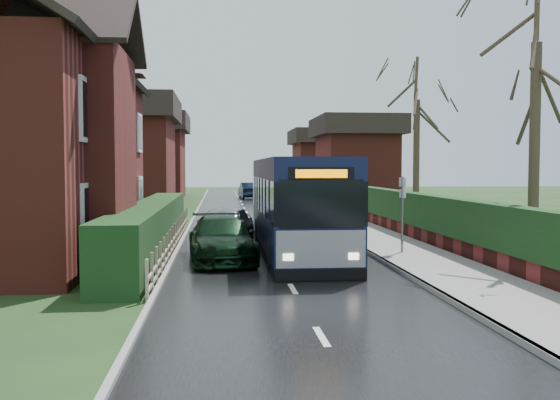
{
  "coord_description": "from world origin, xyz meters",
  "views": [
    {
      "loc": [
        -1.64,
        -15.93,
        2.8
      ],
      "look_at": [
        0.16,
        2.65,
        1.8
      ],
      "focal_mm": 40.0,
      "sensor_mm": 36.0,
      "label": 1
    }
  ],
  "objects": [
    {
      "name": "ground",
      "position": [
        0.0,
        0.0,
        0.0
      ],
      "size": [
        140.0,
        140.0,
        0.0
      ],
      "primitive_type": "plane",
      "color": "#2F4E21",
      "rests_on": "ground"
    },
    {
      "name": "road",
      "position": [
        0.0,
        10.0,
        0.01
      ],
      "size": [
        6.0,
        100.0,
        0.02
      ],
      "primitive_type": "cube",
      "color": "black",
      "rests_on": "ground"
    },
    {
      "name": "pavement",
      "position": [
        4.25,
        10.0,
        0.07
      ],
      "size": [
        2.5,
        100.0,
        0.14
      ],
      "primitive_type": "cube",
      "color": "slate",
      "rests_on": "ground"
    },
    {
      "name": "kerb_right",
      "position": [
        3.05,
        10.0,
        0.07
      ],
      "size": [
        0.12,
        100.0,
        0.14
      ],
      "primitive_type": "cube",
      "color": "gray",
      "rests_on": "ground"
    },
    {
      "name": "kerb_left",
      "position": [
        -3.05,
        10.0,
        0.05
      ],
      "size": [
        0.12,
        100.0,
        0.1
      ],
      "primitive_type": "cube",
      "color": "gray",
      "rests_on": "ground"
    },
    {
      "name": "front_hedge",
      "position": [
        -3.9,
        5.0,
        0.8
      ],
      "size": [
        1.2,
        16.0,
        1.6
      ],
      "primitive_type": "cube",
      "color": "#173213",
      "rests_on": "ground"
    },
    {
      "name": "picket_fence",
      "position": [
        -3.15,
        5.0,
        0.45
      ],
      "size": [
        0.1,
        16.0,
        0.9
      ],
      "primitive_type": null,
      "color": "#9C866A",
      "rests_on": "ground"
    },
    {
      "name": "right_wall_hedge",
      "position": [
        5.8,
        10.0,
        1.02
      ],
      "size": [
        0.6,
        50.0,
        1.8
      ],
      "color": "maroon",
      "rests_on": "ground"
    },
    {
      "name": "bus",
      "position": [
        0.8,
        3.75,
        1.51
      ],
      "size": [
        2.34,
        10.04,
        3.04
      ],
      "rotation": [
        0.0,
        0.0,
        -0.0
      ],
      "color": "black",
      "rests_on": "ground"
    },
    {
      "name": "car_silver",
      "position": [
        -1.5,
        5.86,
        0.72
      ],
      "size": [
        2.52,
        4.47,
        1.43
      ],
      "primitive_type": "imported",
      "rotation": [
        0.0,
        0.0,
        -0.21
      ],
      "color": "#ABABB0",
      "rests_on": "ground"
    },
    {
      "name": "car_green",
      "position": [
        -1.6,
        2.52,
        0.66
      ],
      "size": [
        2.19,
        4.68,
        1.32
      ],
      "primitive_type": "imported",
      "rotation": [
        0.0,
        0.0,
        0.07
      ],
      "color": "black",
      "rests_on": "ground"
    },
    {
      "name": "car_distant",
      "position": [
        0.89,
        38.18,
        0.72
      ],
      "size": [
        1.82,
        4.45,
        1.44
      ],
      "primitive_type": "imported",
      "rotation": [
        0.0,
        0.0,
        3.21
      ],
      "color": "black",
      "rests_on": "ground"
    },
    {
      "name": "bus_stop_sign",
      "position": [
        4.0,
        2.9,
        1.65
      ],
      "size": [
        0.13,
        0.38,
        2.5
      ],
      "rotation": [
        0.0,
        0.0,
        0.2
      ],
      "color": "slate",
      "rests_on": "ground"
    },
    {
      "name": "tree_right_near",
      "position": [
        7.39,
        1.26,
        6.77
      ],
      "size": [
        4.2,
        4.2,
        9.07
      ],
      "color": "#3B3023",
      "rests_on": "ground"
    },
    {
      "name": "tree_right_far",
      "position": [
        8.93,
        16.87,
        6.83
      ],
      "size": [
        4.73,
        4.73,
        9.14
      ],
      "color": "#392E21",
      "rests_on": "ground"
    },
    {
      "name": "tree_house_side",
      "position": [
        -12.63,
        17.18,
        7.86
      ],
      "size": [
        4.63,
        4.63,
        10.52
      ],
      "color": "#35291F",
      "rests_on": "ground"
    }
  ]
}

